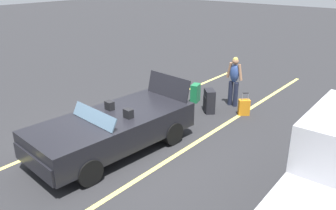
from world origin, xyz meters
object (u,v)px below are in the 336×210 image
(suitcase_large_black, at_px, (209,101))
(traveler_person, at_px, (234,79))
(suitcase_medium_bright, at_px, (195,93))
(suitcase_small_carryon, at_px, (244,107))
(convertible_car, at_px, (107,131))

(suitcase_large_black, height_order, traveler_person, traveler_person)
(suitcase_large_black, relative_size, suitcase_medium_bright, 1.19)
(suitcase_medium_bright, xyz_separation_m, suitcase_small_carryon, (-0.01, 1.84, -0.06))
(convertible_car, relative_size, suitcase_large_black, 5.77)
(suitcase_large_black, height_order, suitcase_medium_bright, suitcase_large_black)
(suitcase_small_carryon, bearing_deg, traveler_person, 13.18)
(convertible_car, xyz_separation_m, traveler_person, (-4.80, 0.77, 0.34))
(convertible_car, height_order, suitcase_small_carryon, convertible_car)
(convertible_car, distance_m, traveler_person, 4.87)
(suitcase_small_carryon, height_order, traveler_person, traveler_person)
(convertible_car, relative_size, traveler_person, 2.58)
(suitcase_medium_bright, height_order, traveler_person, traveler_person)
(suitcase_large_black, xyz_separation_m, traveler_person, (-0.98, 0.30, 0.56))
(suitcase_medium_bright, bearing_deg, convertible_car, -100.81)
(suitcase_small_carryon, bearing_deg, convertible_car, 120.49)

